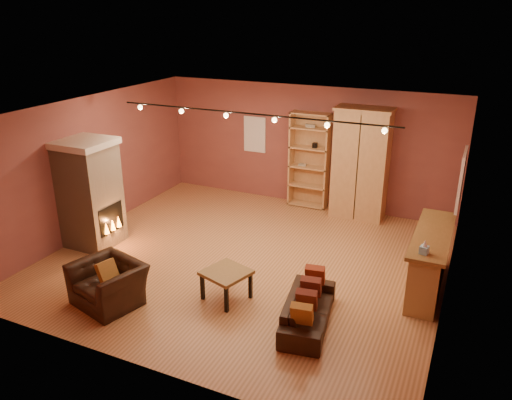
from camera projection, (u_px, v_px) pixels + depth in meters
The scene contains 16 objects.
floor at pixel (246, 260), 9.35m from camera, with size 7.00×7.00×0.00m, color #A16339.
ceiling at pixel (245, 111), 8.34m from camera, with size 7.00×7.00×0.00m, color brown.
back_wall at pixel (306, 146), 11.60m from camera, with size 7.00×0.02×2.80m, color brown.
left_wall at pixel (91, 165), 10.21m from camera, with size 0.02×6.50×2.80m, color brown.
right_wall at pixel (455, 223), 7.49m from camera, with size 0.02×6.50×2.80m, color brown.
fireplace at pixel (90, 193), 9.64m from camera, with size 1.01×0.98×2.12m.
back_window at pixel (255, 134), 12.04m from camera, with size 0.56×0.04×0.86m, color white.
bookcase at pixel (310, 159), 11.54m from camera, with size 0.91×0.36×2.23m.
armoire at pixel (361, 164), 10.86m from camera, with size 1.21×0.69×2.47m.
bar_counter at pixel (429, 260), 8.24m from camera, with size 0.57×2.12×1.01m.
tissue_box at pixel (424, 248), 7.36m from camera, with size 0.15×0.15×0.23m.
right_window at pixel (461, 179), 8.60m from camera, with size 0.05×0.90×1.00m, color white.
loveseat at pixel (308, 304), 7.37m from camera, with size 0.70×1.63×0.70m.
armchair at pixel (108, 277), 7.84m from camera, with size 1.18×0.93×0.91m.
coffee_table at pixel (226, 275), 7.96m from camera, with size 0.82×0.82×0.50m.
track_rail at pixel (250, 116), 8.55m from camera, with size 5.20×0.09×0.13m.
Camera 1 is at (3.63, -7.48, 4.43)m, focal length 35.00 mm.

